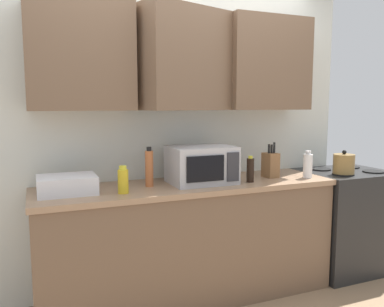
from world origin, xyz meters
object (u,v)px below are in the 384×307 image
object	(u,v)px
stove_range	(344,220)
bottle_yellow_mustard	(123,181)
kettle	(344,164)
bottle_soy_dark	(250,170)
bottle_spice_jar	(149,168)
dish_rack	(67,185)
knife_block	(270,165)
bottle_white_jar	(308,165)
microwave	(201,165)

from	to	relation	value
stove_range	bottle_yellow_mustard	bearing A→B (deg)	-176.67
kettle	bottle_soy_dark	bearing A→B (deg)	178.08
bottle_soy_dark	bottle_spice_jar	size ratio (longest dim) A/B	0.70
stove_range	dish_rack	world-z (taller)	dish_rack
knife_block	bottle_white_jar	distance (m)	0.30
bottle_soy_dark	bottle_white_jar	world-z (taller)	bottle_white_jar
knife_block	bottle_yellow_mustard	bearing A→B (deg)	-174.24
microwave	bottle_white_jar	distance (m)	0.89
bottle_white_jar	stove_range	bearing A→B (deg)	13.79
stove_range	bottle_white_jar	xyz separation A→B (m)	(-0.54, -0.13, 0.55)
dish_rack	bottle_spice_jar	size ratio (longest dim) A/B	1.31
dish_rack	bottle_yellow_mustard	xyz separation A→B (m)	(0.35, -0.14, 0.03)
kettle	bottle_yellow_mustard	size ratio (longest dim) A/B	1.07
knife_block	bottle_soy_dark	bearing A→B (deg)	-155.80
dish_rack	bottle_yellow_mustard	size ratio (longest dim) A/B	2.04
bottle_soy_dark	microwave	bearing A→B (deg)	162.42
bottle_spice_jar	bottle_white_jar	world-z (taller)	bottle_spice_jar
knife_block	bottle_spice_jar	size ratio (longest dim) A/B	1.00
dish_rack	knife_block	world-z (taller)	knife_block
bottle_yellow_mustard	bottle_white_jar	bearing A→B (deg)	-0.49
stove_range	microwave	xyz separation A→B (m)	(-1.42, 0.00, 0.59)
microwave	bottle_white_jar	xyz separation A→B (m)	(0.88, -0.14, -0.04)
bottle_yellow_mustard	bottle_white_jar	xyz separation A→B (m)	(1.51, -0.01, 0.02)
kettle	bottle_soy_dark	size ratio (longest dim) A/B	0.99
stove_range	bottle_spice_jar	distance (m)	1.91
microwave	bottle_soy_dark	size ratio (longest dim) A/B	2.37
kettle	bottle_yellow_mustard	world-z (taller)	kettle
knife_block	bottle_spice_jar	bearing A→B (deg)	178.61
bottle_white_jar	dish_rack	bearing A→B (deg)	175.32
stove_range	microwave	distance (m)	1.54
dish_rack	knife_block	bearing A→B (deg)	-0.49
microwave	dish_rack	xyz separation A→B (m)	(-0.97, 0.02, -0.08)
microwave	knife_block	world-z (taller)	knife_block
kettle	bottle_white_jar	size ratio (longest dim) A/B	0.91
stove_range	kettle	bearing A→B (deg)	-140.53
stove_range	bottle_soy_dark	xyz separation A→B (m)	(-1.06, -0.11, 0.54)
dish_rack	bottle_soy_dark	distance (m)	1.34
knife_block	bottle_spice_jar	xyz separation A→B (m)	(-1.02, 0.02, 0.03)
knife_block	bottle_soy_dark	world-z (taller)	knife_block
microwave	dish_rack	bearing A→B (deg)	179.03
knife_block	bottle_white_jar	world-z (taller)	knife_block
dish_rack	microwave	bearing A→B (deg)	-0.97
dish_rack	bottle_yellow_mustard	bearing A→B (deg)	-21.71
bottle_white_jar	bottle_soy_dark	bearing A→B (deg)	177.61
bottle_white_jar	kettle	bearing A→B (deg)	-1.25
kettle	bottle_white_jar	xyz separation A→B (m)	(-0.37, 0.01, 0.01)
stove_range	bottle_soy_dark	world-z (taller)	bottle_soy_dark
microwave	dish_rack	distance (m)	0.98
stove_range	bottle_soy_dark	size ratio (longest dim) A/B	4.50
stove_range	kettle	xyz separation A→B (m)	(-0.17, -0.14, 0.54)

